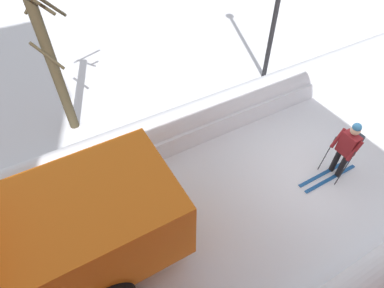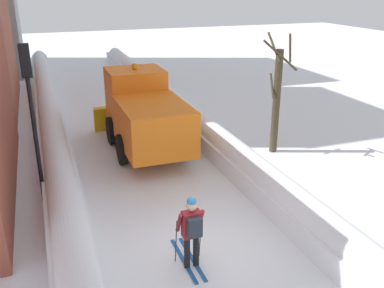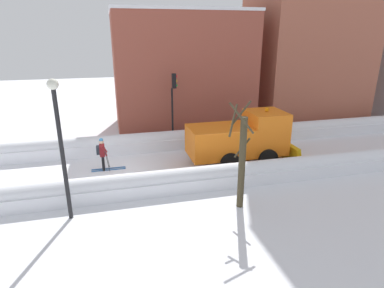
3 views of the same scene
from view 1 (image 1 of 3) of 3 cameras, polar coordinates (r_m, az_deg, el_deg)
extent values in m
cube|color=orange|center=(6.53, -18.06, -13.60)|extent=(2.30, 3.40, 1.60)
cylinder|color=black|center=(7.90, -20.45, -10.78)|extent=(0.25, 1.10, 1.10)
cylinder|color=black|center=(9.24, 25.35, -3.53)|extent=(0.14, 0.14, 0.82)
cylinder|color=black|center=(9.31, 24.40, -2.65)|extent=(0.14, 0.14, 0.82)
cube|color=maroon|center=(8.79, 26.29, 0.00)|extent=(0.42, 0.26, 0.62)
cube|color=#262D38|center=(8.92, 27.20, 0.62)|extent=(0.32, 0.16, 0.44)
sphere|color=tan|center=(8.50, 27.31, 2.19)|extent=(0.24, 0.24, 0.24)
sphere|color=teal|center=(8.44, 27.53, 2.68)|extent=(0.22, 0.22, 0.22)
cylinder|color=maroon|center=(8.62, 27.17, -1.18)|extent=(0.09, 0.33, 0.56)
cylinder|color=maroon|center=(8.79, 24.74, 0.96)|extent=(0.09, 0.33, 0.56)
cube|color=#194C8C|center=(9.36, 23.62, -5.71)|extent=(0.09, 1.80, 0.03)
cube|color=#194C8C|center=(9.43, 22.69, -4.83)|extent=(0.09, 1.80, 0.03)
cylinder|color=#262628|center=(8.91, 25.69, -4.08)|extent=(0.02, 0.19, 1.19)
cylinder|color=#262628|center=(9.10, 23.01, -1.63)|extent=(0.02, 0.19, 1.19)
cylinder|color=black|center=(11.28, 14.99, 22.62)|extent=(0.16, 0.16, 5.15)
cylinder|color=#413926|center=(9.56, -23.28, 11.71)|extent=(0.28, 0.28, 3.92)
cylinder|color=#413926|center=(9.09, -24.51, 14.17)|extent=(0.24, 0.62, 0.88)
cylinder|color=#413926|center=(8.62, -24.14, 21.81)|extent=(1.09, 0.73, 1.08)
camera|label=2|loc=(13.89, 66.67, 19.12)|focal=40.06mm
camera|label=3|loc=(20.29, -20.29, 44.83)|focal=30.21mm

